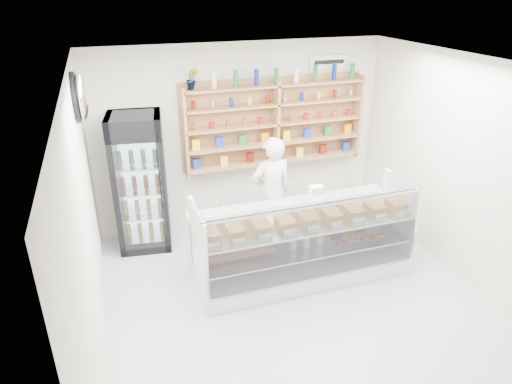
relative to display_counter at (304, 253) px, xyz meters
name	(u,v)px	position (x,y,z in m)	size (l,w,h in m)	color
room	(310,204)	(-0.26, -0.64, 1.06)	(5.00, 5.00, 5.00)	#B4B4B9
display_counter	(304,253)	(0.00, 0.00, 0.00)	(2.81, 0.84, 1.22)	white
shop_worker	(271,193)	(-0.12, 0.91, 0.49)	(0.61, 0.40, 1.66)	silver
drinks_cooler	(140,183)	(-1.87, 1.50, 0.65)	(0.80, 0.78, 1.97)	black
wall_shelving	(276,124)	(0.24, 1.70, 1.25)	(2.84, 0.28, 1.33)	#A67E4E
potted_plant	(192,79)	(-1.01, 1.70, 2.00)	(0.17, 0.13, 0.30)	#1E6626
security_mirror	(81,97)	(-2.43, 0.56, 2.11)	(0.15, 0.50, 0.50)	silver
wall_sign	(329,62)	(1.14, 1.83, 2.11)	(0.62, 0.03, 0.20)	white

